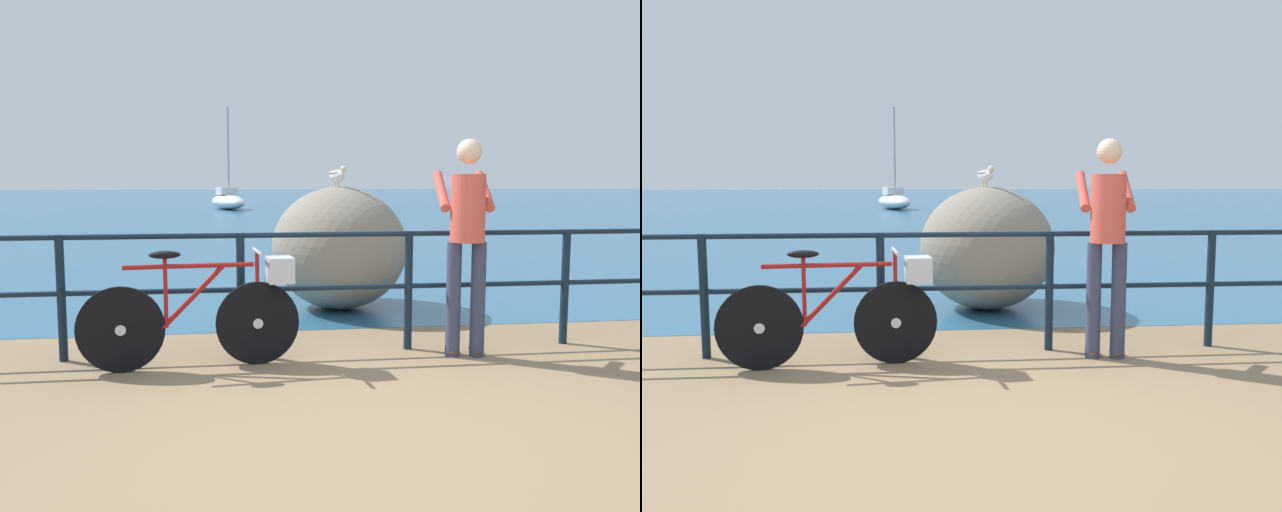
% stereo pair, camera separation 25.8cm
% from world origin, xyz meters
% --- Properties ---
extents(ground_plane, '(120.00, 120.00, 0.10)m').
position_xyz_m(ground_plane, '(0.00, 20.00, -0.05)').
color(ground_plane, '#846B4C').
extents(sea_surface, '(120.00, 90.00, 0.01)m').
position_xyz_m(sea_surface, '(0.00, 47.86, 0.00)').
color(sea_surface, '#285B7F').
rests_on(sea_surface, ground_plane).
extents(promenade_railing, '(7.20, 0.07, 1.02)m').
position_xyz_m(promenade_railing, '(0.00, 2.04, 0.64)').
color(promenade_railing, black).
rests_on(promenade_railing, ground_plane).
extents(bicycle, '(1.70, 0.48, 0.92)m').
position_xyz_m(bicycle, '(-0.96, 1.70, 0.46)').
color(bicycle, black).
rests_on(bicycle, ground_plane).
extents(person_at_railing, '(0.52, 0.67, 1.78)m').
position_xyz_m(person_at_railing, '(1.12, 1.76, 0.99)').
color(person_at_railing, '#333851').
rests_on(person_at_railing, ground_plane).
extents(breakwater_boulder_main, '(1.51, 1.75, 1.37)m').
position_xyz_m(breakwater_boulder_main, '(0.43, 3.97, 0.69)').
color(breakwater_boulder_main, gray).
rests_on(breakwater_boulder_main, ground).
extents(seagull, '(0.22, 0.33, 0.23)m').
position_xyz_m(seagull, '(0.41, 3.95, 1.51)').
color(seagull, gold).
rests_on(seagull, breakwater_boulder_main).
extents(sailboat, '(2.25, 4.58, 4.90)m').
position_xyz_m(sailboat, '(-0.77, 29.63, 0.42)').
color(sailboat, white).
rests_on(sailboat, sea_surface).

